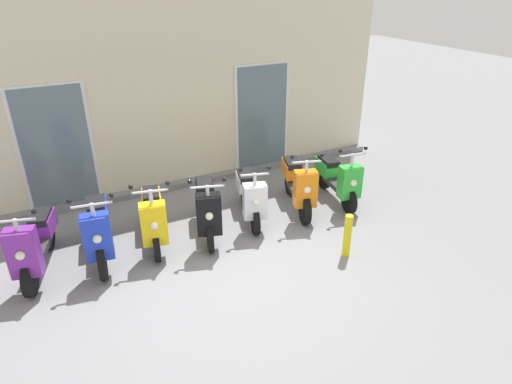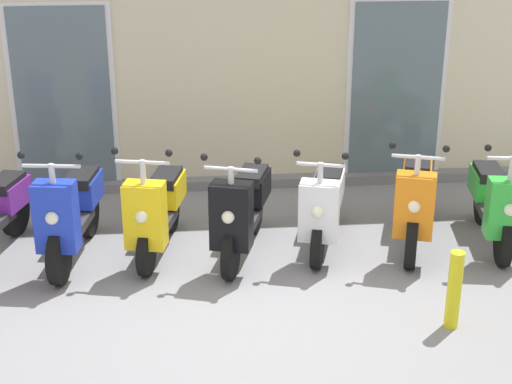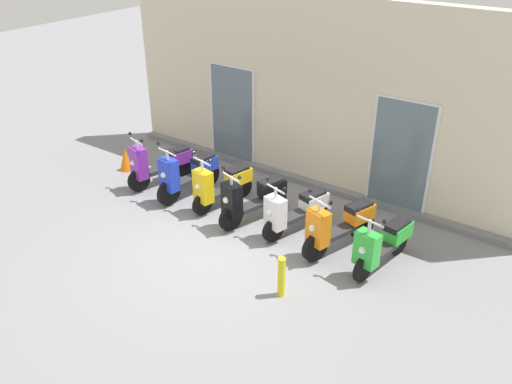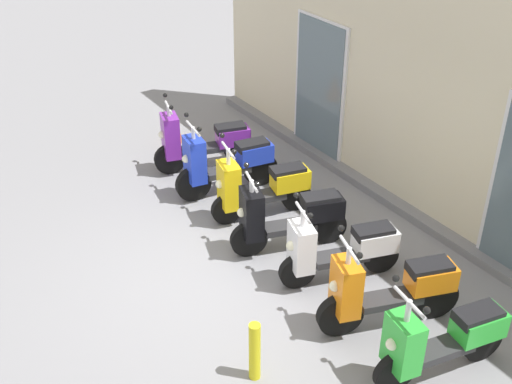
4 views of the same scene
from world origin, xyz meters
TOP-DOWN VIEW (x-y plane):
  - ground_plane at (0.00, 0.00)m, footprint 40.00×40.00m
  - storefront_facade at (-0.00, 3.19)m, footprint 9.46×0.50m
  - scooter_blue at (-1.74, 1.08)m, footprint 0.62×1.62m
  - scooter_yellow at (-0.90, 1.15)m, footprint 0.68×1.48m
  - scooter_black at (-0.04, 1.02)m, footprint 0.78×1.54m
  - scooter_white at (0.82, 1.18)m, footprint 0.75×1.51m
  - scooter_orange at (1.75, 1.10)m, footprint 0.81×1.62m
  - scooter_green at (2.59, 1.04)m, footprint 0.63×1.53m
  - curb_bollard at (1.62, -0.54)m, footprint 0.12×0.12m

SIDE VIEW (x-z plane):
  - ground_plane at x=0.00m, z-range 0.00..0.00m
  - curb_bollard at x=1.62m, z-range 0.00..0.70m
  - scooter_white at x=0.82m, z-range -0.14..1.05m
  - scooter_green at x=2.59m, z-range -0.15..1.10m
  - scooter_yellow at x=-0.90m, z-range -0.15..1.12m
  - scooter_orange at x=1.75m, z-range -0.14..1.13m
  - scooter_black at x=-0.04m, z-range -0.11..1.12m
  - scooter_blue at x=-1.74m, z-range -0.14..1.16m
  - storefront_facade at x=0.00m, z-range -0.06..3.90m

